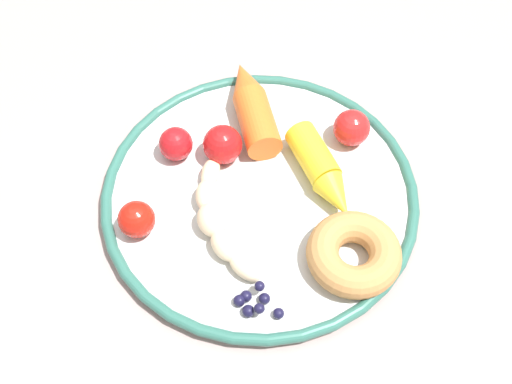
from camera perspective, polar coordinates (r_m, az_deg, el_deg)
dining_table at (r=0.74m, az=0.24°, el=-4.38°), size 1.11×0.88×0.70m
plate at (r=0.67m, az=0.00°, el=-0.14°), size 0.34×0.34×0.02m
banana at (r=0.63m, az=-3.52°, el=-2.53°), size 0.14×0.09×0.03m
carrot_orange at (r=0.71m, az=-0.38°, el=7.98°), size 0.14×0.09×0.04m
carrot_yellow at (r=0.66m, az=6.14°, el=1.92°), size 0.12×0.09×0.03m
donut at (r=0.62m, az=8.95°, el=-5.63°), size 0.12×0.12×0.03m
blueberry_pile at (r=0.60m, az=-0.12°, el=-10.08°), size 0.03×0.05×0.02m
tomato_near at (r=0.68m, az=-3.08°, el=4.37°), size 0.04×0.04×0.04m
tomato_mid at (r=0.70m, az=8.75°, el=5.83°), size 0.04×0.04×0.04m
tomato_far at (r=0.64m, az=-10.89°, el=-2.47°), size 0.04×0.04×0.04m
tomato_extra at (r=0.68m, az=-7.36°, el=4.40°), size 0.04×0.04×0.04m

